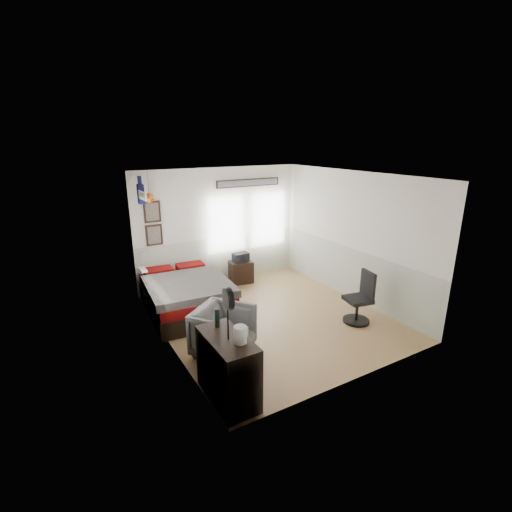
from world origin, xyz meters
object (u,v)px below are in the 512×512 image
Objects in this scene: bed at (186,295)px; dresser at (228,368)px; armchair at (224,331)px; nightstand at (241,272)px; task_chair at (360,302)px.

dresser is (-0.44, -2.79, 0.12)m from bed.
dresser is 1.10m from armchair.
armchair reaches higher than nightstand.
nightstand is at bearing 119.51° from task_chair.
task_chair is at bearing 12.97° from dresser.
dresser reaches higher than armchair.
dresser is at bearing -111.46° from nightstand.
nightstand is at bearing 19.19° from armchair.
bed is 1.78m from armchair.
armchair is at bearing -114.21° from nightstand.
nightstand is (2.11, 3.62, -0.19)m from dresser.
dresser reaches higher than nightstand.
task_chair is (2.66, -0.31, 0.01)m from armchair.
bed reaches higher than nightstand.
armchair is at bearing -175.57° from task_chair.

